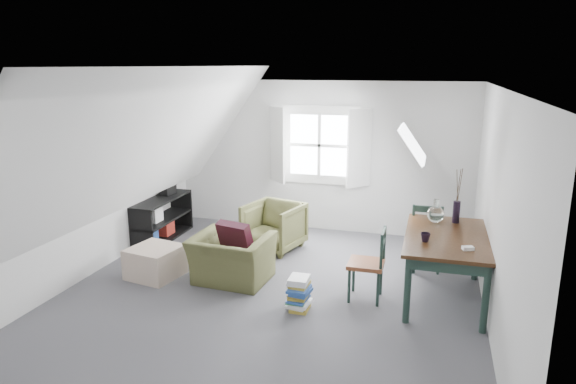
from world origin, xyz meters
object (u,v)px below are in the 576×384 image
(armchair_far, at_px, (274,249))
(dining_chair_near, at_px, (369,263))
(dining_chair_far, at_px, (426,235))
(media_shelf, at_px, (160,221))
(magazine_stack, at_px, (299,293))
(armchair_near, at_px, (232,281))
(dining_table, at_px, (447,244))
(ottoman, at_px, (155,262))

(armchair_far, xyz_separation_m, dining_chair_near, (1.61, -1.34, 0.46))
(dining_chair_far, relative_size, media_shelf, 0.72)
(dining_chair_near, distance_m, magazine_stack, 0.92)
(armchair_near, bearing_deg, dining_chair_near, -177.13)
(armchair_near, bearing_deg, dining_table, -171.38)
(armchair_near, xyz_separation_m, ottoman, (-1.04, -0.13, 0.20))
(magazine_stack, bearing_deg, dining_table, 24.89)
(dining_table, relative_size, dining_chair_near, 1.82)
(ottoman, height_order, dining_chair_far, dining_chair_far)
(armchair_near, bearing_deg, armchair_far, -93.00)
(dining_chair_far, bearing_deg, ottoman, 5.64)
(media_shelf, bearing_deg, dining_chair_near, -23.66)
(ottoman, distance_m, dining_chair_near, 2.82)
(ottoman, height_order, media_shelf, media_shelf)
(armchair_far, xyz_separation_m, dining_table, (2.48, -1.08, 0.70))
(dining_chair_near, bearing_deg, armchair_near, -100.09)
(magazine_stack, bearing_deg, dining_chair_far, 50.50)
(ottoman, xyz_separation_m, magazine_stack, (2.08, -0.39, -0.01))
(dining_chair_far, relative_size, magazine_stack, 2.47)
(ottoman, bearing_deg, armchair_near, 7.04)
(dining_chair_near, xyz_separation_m, magazine_stack, (-0.73, -0.49, -0.27))
(dining_table, xyz_separation_m, media_shelf, (-4.37, 1.00, -0.39))
(dining_chair_far, relative_size, dining_chair_near, 1.07)
(dining_chair_far, distance_m, dining_chair_near, 1.31)
(dining_chair_near, relative_size, magazine_stack, 2.30)
(dining_table, relative_size, magazine_stack, 4.18)
(armchair_far, distance_m, ottoman, 1.88)
(dining_chair_near, bearing_deg, armchair_far, -138.88)
(media_shelf, bearing_deg, armchair_near, -39.23)
(dining_table, relative_size, dining_chair_far, 1.70)
(ottoman, xyz_separation_m, dining_table, (3.68, 0.35, 0.50))
(dining_table, distance_m, magazine_stack, 1.83)
(armchair_near, distance_m, magazine_stack, 1.18)
(dining_chair_far, xyz_separation_m, dining_chair_near, (-0.63, -1.15, -0.03))
(dining_chair_near, bearing_deg, ottoman, -97.15)
(dining_chair_far, bearing_deg, dining_table, 90.82)
(dining_table, bearing_deg, armchair_near, -174.42)
(ottoman, bearing_deg, media_shelf, 117.19)
(ottoman, relative_size, dining_chair_near, 0.69)
(ottoman, distance_m, dining_chair_far, 3.67)
(media_shelf, bearing_deg, armchair_far, -1.45)
(armchair_near, relative_size, media_shelf, 0.72)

